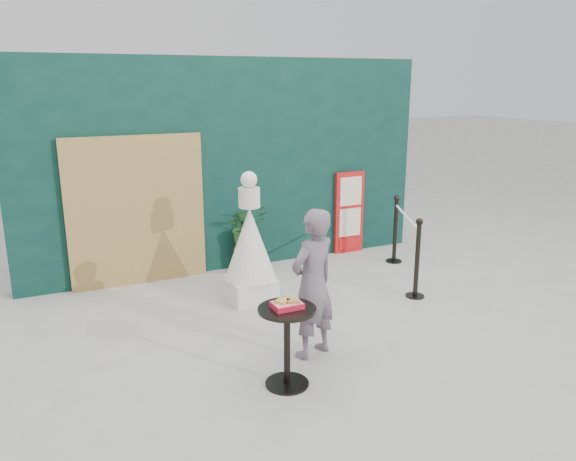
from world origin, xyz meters
name	(u,v)px	position (x,y,z in m)	size (l,w,h in m)	color
ground	(338,353)	(0.00, 0.00, 0.00)	(60.00, 60.00, 0.00)	#ADAAA5
back_wall	(230,165)	(0.00, 3.15, 1.50)	(6.00, 0.30, 3.00)	black
bamboo_fence	(137,211)	(-1.40, 2.94, 1.00)	(1.80, 0.08, 2.00)	tan
woman	(313,284)	(-0.25, 0.10, 0.76)	(0.55, 0.36, 1.51)	slate
menu_board	(349,213)	(1.90, 2.95, 0.65)	(0.50, 0.07, 1.30)	red
statue	(250,249)	(-0.28, 1.70, 0.67)	(0.64, 0.64, 1.64)	silver
cafe_table	(287,334)	(-0.73, -0.33, 0.50)	(0.52, 0.52, 0.75)	black
food_basket	(287,304)	(-0.73, -0.33, 0.79)	(0.26, 0.19, 0.11)	red
planter	(247,232)	(0.10, 2.81, 0.57)	(0.58, 0.50, 0.99)	brown
stanchion_barrier	(405,244)	(1.97, 1.57, 0.49)	(0.84, 1.54, 1.03)	black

